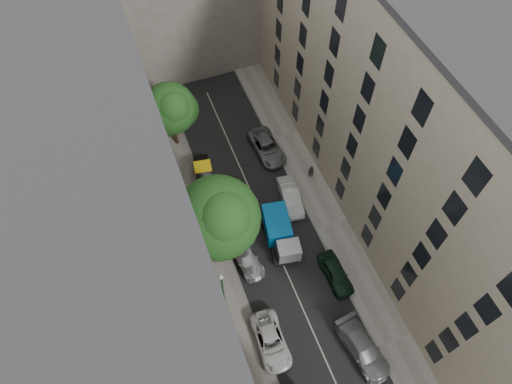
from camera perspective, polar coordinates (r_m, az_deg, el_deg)
name	(u,v)px	position (r m, az deg, el deg)	size (l,w,h in m)	color
ground	(274,244)	(40.03, 2.28, -6.54)	(120.00, 120.00, 0.00)	#4C4C49
road_surface	(274,244)	(40.02, 2.28, -6.53)	(8.00, 44.00, 0.02)	black
sidewalk_left	(214,264)	(39.25, -5.27, -8.99)	(3.00, 44.00, 0.15)	gray
sidewalk_right	(331,224)	(41.40, 9.38, -4.01)	(3.00, 44.00, 0.15)	gray
building_left	(120,227)	(30.61, -16.58, -4.26)	(8.00, 44.00, 20.00)	#464442
building_right	(417,135)	(35.82, 19.51, 6.72)	(8.00, 44.00, 20.00)	#B5A68D
tarp_truck	(280,232)	(39.11, 3.02, -5.07)	(2.85, 5.40, 2.36)	black
car_left_2	(271,341)	(36.31, 1.85, -18.12)	(2.21, 4.80, 1.33)	silver
car_left_3	(246,257)	(38.74, -1.24, -8.14)	(1.81, 4.46, 1.30)	#B9B9BE
car_left_4	(220,201)	(41.44, -4.50, -1.18)	(1.73, 4.29, 1.46)	black
car_left_5	(204,173)	(43.44, -6.56, 2.36)	(1.43, 4.11, 1.35)	black
car_right_1	(363,349)	(36.93, 13.22, -18.54)	(2.12, 5.21, 1.51)	slate
car_right_2	(336,273)	(38.63, 9.95, -9.99)	(1.68, 4.17, 1.42)	black
car_right_3	(291,197)	(41.69, 4.34, -0.61)	(1.56, 4.49, 1.48)	silver
car_right_4	(267,147)	(45.03, 1.36, 5.62)	(2.38, 5.16, 1.43)	slate
tree_mid	(220,220)	(33.25, -4.57, -3.49)	(6.45, 6.34, 10.31)	#382619
tree_far	(171,110)	(43.32, -10.54, 10.03)	(5.21, 4.93, 7.28)	#382619
lamp_post	(223,288)	(34.26, -4.19, -11.91)	(0.36, 0.36, 5.99)	#185425
pedestrian	(311,171)	(43.29, 6.88, 2.58)	(0.56, 0.37, 1.53)	black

